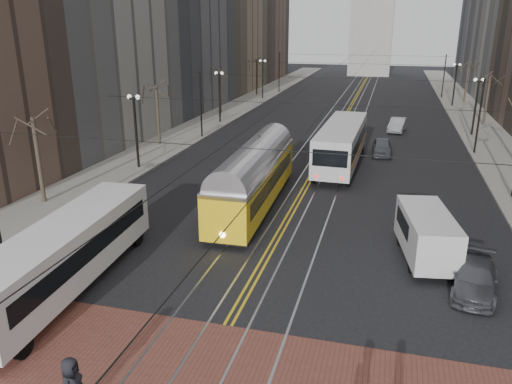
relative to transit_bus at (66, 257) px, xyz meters
The scene contains 16 objects.
ground 7.79m from the transit_bus, ahead, with size 260.00×260.00×0.00m, color black.
sidewalk_left 45.62m from the transit_bus, 99.28° to the left, with size 5.00×140.00×0.15m, color gray.
sidewalk_right 50.40m from the transit_bus, 63.29° to the left, with size 5.00×140.00×0.15m, color gray.
crosswalk_band 8.75m from the transit_bus, 27.62° to the right, with size 25.00×6.00×0.01m, color brown.
streetcar_rails 45.67m from the transit_bus, 80.36° to the left, with size 4.80×130.00×0.02m, color gray.
centre_lines 45.67m from the transit_bus, 80.36° to the left, with size 0.42×130.00×0.01m, color gold.
lamp_posts 29.78m from the transit_bus, 75.11° to the left, with size 27.60×57.20×5.60m.
street_trees 36.09m from the transit_bus, 77.76° to the left, with size 31.68×53.28×5.60m.
trolley_wires 35.74m from the transit_bus, 77.62° to the left, with size 25.96×120.00×6.60m.
transit_bus is the anchor object (origin of this frame).
streetcar 13.10m from the transit_bus, 66.87° to the left, with size 2.52×13.55×3.19m, color yellow.
rear_bus 24.92m from the transit_bus, 67.72° to the left, with size 2.83×13.01×3.39m, color silver.
cargo_van 16.72m from the transit_bus, 24.58° to the left, with size 2.09×5.43×2.40m, color silver.
sedan_grey 30.44m from the transit_bus, 65.56° to the left, with size 1.68×4.17×1.42m, color #474B4F.
sedan_silver 40.82m from the transit_bus, 70.07° to the left, with size 1.53×4.38×1.44m, color #97999E.
sedan_parked 17.69m from the transit_bus, 14.05° to the left, with size 1.75×4.31×1.25m, color #46484F.
Camera 1 is at (5.34, -16.66, 11.03)m, focal length 35.00 mm.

